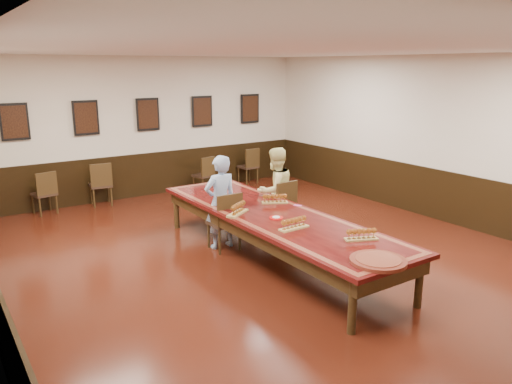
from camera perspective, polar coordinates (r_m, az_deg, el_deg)
floor at (r=7.99m, az=2.02°, el=-7.78°), size 8.00×10.00×0.02m
ceiling at (r=7.41m, az=2.25°, el=15.98°), size 8.00×10.00×0.02m
wall_back at (r=11.91m, az=-12.31°, el=7.26°), size 8.00×0.02×3.20m
wall_right at (r=10.38m, az=20.42°, el=5.70°), size 0.02×10.00×3.20m
chair_man at (r=8.28m, az=-3.70°, el=-3.28°), size 0.47×0.51×0.99m
chair_woman at (r=9.04m, az=2.63°, el=-1.71°), size 0.51×0.55×1.00m
spare_chair_a at (r=11.15m, az=-23.09°, el=-0.05°), size 0.50×0.53×0.90m
spare_chair_b at (r=11.41m, az=-17.36°, el=0.91°), size 0.51×0.55×0.96m
spare_chair_c at (r=12.11m, az=-6.05°, el=2.04°), size 0.50×0.53×0.88m
spare_chair_d at (r=12.98m, az=-0.91°, el=3.05°), size 0.46×0.50×0.92m
person_man at (r=8.29m, az=-4.09°, el=-1.15°), size 0.58×0.39×1.58m
person_woman at (r=9.04m, az=2.21°, el=0.16°), size 0.83×0.67×1.57m
pink_phone at (r=8.21m, az=4.77°, el=-1.55°), size 0.12×0.14×0.01m
wainscoting at (r=7.81m, az=2.05°, el=-4.31°), size 8.00×10.00×1.00m
conference_table at (r=7.78m, az=2.06°, el=-3.53°), size 1.40×5.00×0.76m
posters at (r=11.81m, az=-12.26°, el=8.67°), size 6.14×0.04×0.74m
flight_a at (r=7.71m, az=-2.11°, el=-1.96°), size 0.49×0.37×0.18m
flight_b at (r=8.32m, az=2.17°, el=-0.81°), size 0.44×0.32×0.16m
flight_c at (r=7.03m, az=4.36°, el=-3.64°), size 0.46×0.16×0.17m
flight_d at (r=6.73m, az=11.96°, el=-4.80°), size 0.45×0.30×0.16m
red_plate_grp at (r=7.52m, az=2.32°, el=-2.97°), size 0.21×0.21×0.03m
carved_platter at (r=6.04m, az=13.79°, el=-7.64°), size 0.67×0.67×0.05m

